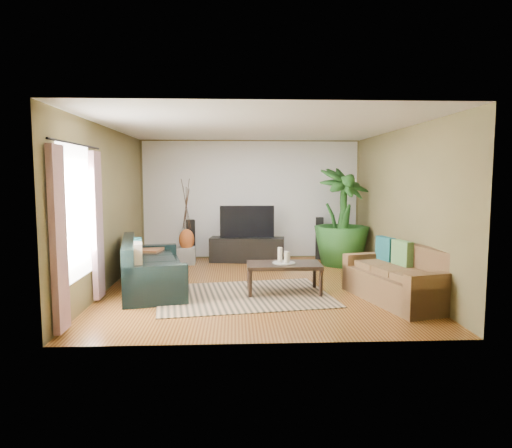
{
  "coord_description": "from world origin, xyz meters",
  "views": [
    {
      "loc": [
        -0.37,
        -7.73,
        1.88
      ],
      "look_at": [
        0.0,
        0.2,
        1.05
      ],
      "focal_mm": 32.0,
      "sensor_mm": 36.0,
      "label": 1
    }
  ],
  "objects": [
    {
      "name": "pedestal",
      "position": [
        -1.41,
        2.03,
        0.18
      ],
      "size": [
        0.37,
        0.37,
        0.36
      ],
      "primitive_type": "cube",
      "rotation": [
        0.0,
        0.0,
        0.01
      ],
      "color": "gray",
      "rests_on": "floor"
    },
    {
      "name": "curtain_near",
      "position": [
        -2.43,
        -2.35,
        1.15
      ],
      "size": [
        0.08,
        0.35,
        2.2
      ],
      "primitive_type": "cube",
      "color": "gray",
      "rests_on": "ground"
    },
    {
      "name": "backwall_panel",
      "position": [
        0.0,
        2.74,
        1.35
      ],
      "size": [
        4.9,
        0.0,
        4.9
      ],
      "primitive_type": "plane",
      "rotation": [
        1.57,
        0.0,
        0.0
      ],
      "color": "white",
      "rests_on": "ground"
    },
    {
      "name": "window_pane",
      "position": [
        -2.48,
        -1.6,
        1.4
      ],
      "size": [
        0.0,
        1.8,
        1.8
      ],
      "primitive_type": "plane",
      "rotation": [
        1.57,
        0.0,
        1.57
      ],
      "color": "white",
      "rests_on": "ground"
    },
    {
      "name": "wall_back",
      "position": [
        0.0,
        2.75,
        1.35
      ],
      "size": [
        5.0,
        0.0,
        5.0
      ],
      "primitive_type": "plane",
      "rotation": [
        1.57,
        0.0,
        0.0
      ],
      "color": "brown",
      "rests_on": "ground"
    },
    {
      "name": "wall_front",
      "position": [
        0.0,
        -2.75,
        1.35
      ],
      "size": [
        5.0,
        0.0,
        5.0
      ],
      "primitive_type": "plane",
      "rotation": [
        -1.57,
        0.0,
        0.0
      ],
      "color": "brown",
      "rests_on": "ground"
    },
    {
      "name": "candle_tray",
      "position": [
        0.42,
        -0.52,
        0.49
      ],
      "size": [
        0.37,
        0.37,
        0.02
      ],
      "primitive_type": "cylinder",
      "color": "gray",
      "rests_on": "coffee_table"
    },
    {
      "name": "side_table",
      "position": [
        -1.98,
        0.61,
        0.28
      ],
      "size": [
        0.61,
        0.61,
        0.57
      ],
      "primitive_type": "cube",
      "rotation": [
        0.0,
        0.0,
        -0.15
      ],
      "color": "brown",
      "rests_on": "floor"
    },
    {
      "name": "tv_stand",
      "position": [
        -0.1,
        2.21,
        0.27
      ],
      "size": [
        1.67,
        0.69,
        0.54
      ],
      "primitive_type": "cube",
      "rotation": [
        0.0,
        0.0,
        -0.13
      ],
      "color": "black",
      "rests_on": "floor"
    },
    {
      "name": "sofa_left",
      "position": [
        -1.74,
        -0.19,
        0.42
      ],
      "size": [
        1.38,
        2.35,
        0.85
      ],
      "primitive_type": "cube",
      "rotation": [
        0.0,
        0.0,
        1.78
      ],
      "color": "black",
      "rests_on": "floor"
    },
    {
      "name": "candle_mid",
      "position": [
        0.46,
        -0.56,
        0.59
      ],
      "size": [
        0.08,
        0.08,
        0.18
      ],
      "primitive_type": "cylinder",
      "color": "white",
      "rests_on": "candle_tray"
    },
    {
      "name": "speaker_left",
      "position": [
        -1.36,
        2.5,
        0.46
      ],
      "size": [
        0.21,
        0.22,
        0.91
      ],
      "primitive_type": "cube",
      "rotation": [
        0.0,
        0.0,
        0.26
      ],
      "color": "black",
      "rests_on": "floor"
    },
    {
      "name": "curtain_rod",
      "position": [
        -2.43,
        -1.6,
        2.3
      ],
      "size": [
        0.03,
        1.9,
        0.03
      ],
      "primitive_type": "cylinder",
      "rotation": [
        1.57,
        0.0,
        0.0
      ],
      "color": "black",
      "rests_on": "ground"
    },
    {
      "name": "ceiling",
      "position": [
        0.0,
        0.0,
        2.7
      ],
      "size": [
        5.5,
        5.5,
        0.0
      ],
      "primitive_type": "plane",
      "rotation": [
        3.14,
        0.0,
        0.0
      ],
      "color": "white",
      "rests_on": "ground"
    },
    {
      "name": "sofa_right",
      "position": [
        2.06,
        -1.09,
        0.42
      ],
      "size": [
        1.27,
        1.98,
        0.85
      ],
      "primitive_type": "cube",
      "rotation": [
        0.0,
        0.0,
        -1.31
      ],
      "color": "brown",
      "rests_on": "floor"
    },
    {
      "name": "plant_pot",
      "position": [
        1.89,
        1.76,
        0.15
      ],
      "size": [
        0.38,
        0.38,
        0.3
      ],
      "primitive_type": "cylinder",
      "color": "black",
      "rests_on": "floor"
    },
    {
      "name": "television",
      "position": [
        -0.1,
        2.23,
        0.89
      ],
      "size": [
        1.19,
        0.06,
        0.7
      ],
      "primitive_type": "cube",
      "color": "black",
      "rests_on": "tv_stand"
    },
    {
      "name": "candle_short",
      "position": [
        0.49,
        -0.46,
        0.58
      ],
      "size": [
        0.08,
        0.08,
        0.15
      ],
      "primitive_type": "cylinder",
      "color": "beige",
      "rests_on": "candle_tray"
    },
    {
      "name": "wall_right",
      "position": [
        2.5,
        0.0,
        1.35
      ],
      "size": [
        0.0,
        5.5,
        5.5
      ],
      "primitive_type": "plane",
      "rotation": [
        1.57,
        0.0,
        -1.57
      ],
      "color": "brown",
      "rests_on": "ground"
    },
    {
      "name": "vase",
      "position": [
        -1.41,
        2.03,
        0.53
      ],
      "size": [
        0.33,
        0.33,
        0.46
      ],
      "primitive_type": "ellipsoid",
      "color": "#9C471C",
      "rests_on": "pedestal"
    },
    {
      "name": "potted_plant",
      "position": [
        1.89,
        1.76,
        1.03
      ],
      "size": [
        1.6,
        1.6,
        2.06
      ],
      "primitive_type": "imported",
      "rotation": [
        0.0,
        0.0,
        0.6
      ],
      "color": "#1B4818",
      "rests_on": "floor"
    },
    {
      "name": "candle_tall",
      "position": [
        0.36,
        -0.49,
        0.62
      ],
      "size": [
        0.08,
        0.08,
        0.24
      ],
      "primitive_type": "cylinder",
      "color": "#F2E4CC",
      "rests_on": "candle_tray"
    },
    {
      "name": "coffee_table",
      "position": [
        0.42,
        -0.52,
        0.24
      ],
      "size": [
        1.19,
        0.66,
        0.49
      ],
      "primitive_type": "cube",
      "rotation": [
        0.0,
        0.0,
        -0.01
      ],
      "color": "black",
      "rests_on": "floor"
    },
    {
      "name": "floor",
      "position": [
        0.0,
        0.0,
        0.0
      ],
      "size": [
        5.5,
        5.5,
        0.0
      ],
      "primitive_type": "plane",
      "color": "brown",
      "rests_on": "ground"
    },
    {
      "name": "speaker_right",
      "position": [
        1.56,
        2.5,
        0.48
      ],
      "size": [
        0.2,
        0.21,
        0.95
      ],
      "primitive_type": "cube",
      "rotation": [
        0.0,
        0.0,
        -0.14
      ],
      "color": "black",
      "rests_on": "floor"
    },
    {
      "name": "area_rug",
      "position": [
        -0.24,
        -0.69,
        0.01
      ],
      "size": [
        2.94,
        2.28,
        0.01
      ],
      "primitive_type": "cube",
      "rotation": [
        0.0,
        0.0,
        0.15
      ],
      "color": "#9C7C5B",
      "rests_on": "floor"
    },
    {
      "name": "curtain_far",
      "position": [
        -2.43,
        -0.85,
        1.15
      ],
      "size": [
        0.08,
        0.35,
        2.2
      ],
      "primitive_type": "cube",
      "color": "gray",
      "rests_on": "ground"
    },
    {
      "name": "wall_left",
      "position": [
        -2.5,
        0.0,
        1.35
      ],
      "size": [
        0.0,
        5.5,
        5.5
      ],
      "primitive_type": "plane",
      "rotation": [
        1.57,
        0.0,
        1.57
      ],
      "color": "brown",
      "rests_on": "ground"
    }
  ]
}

